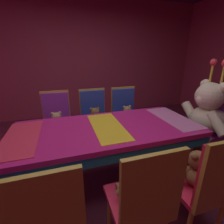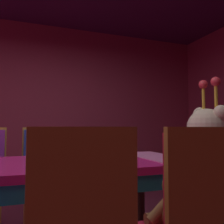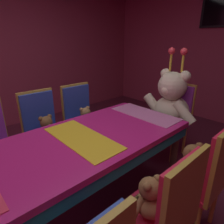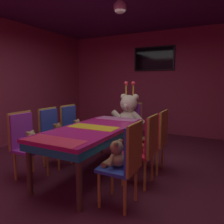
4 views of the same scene
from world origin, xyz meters
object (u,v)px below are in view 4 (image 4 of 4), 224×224
Objects in this scene: chair_right_0 at (128,157)px; wall_tv at (154,59)px; teddy_left_0 at (31,141)px; teddy_left_2 at (77,127)px; chair_left_2 at (71,125)px; teddy_left_1 at (58,133)px; pendant_light at (120,7)px; chair_left_0 at (24,138)px; chair_left_1 at (52,131)px; teddy_right_0 at (116,155)px; throne_chair at (132,120)px; king_teddy_bear at (128,114)px; teddy_right_1 at (137,143)px; teddy_right_2 at (149,134)px; banquet_table at (93,133)px; chair_right_1 at (147,144)px; chair_right_2 at (158,135)px.

wall_tv is (-0.82, 3.69, 1.45)m from chair_right_0.
teddy_left_0 reaches higher than teddy_left_2.
teddy_left_1 is at bearing -76.21° from chair_left_2.
pendant_light is at bearing -6.61° from chair_left_2.
chair_left_0 is 1.08m from chair_left_2.
chair_left_1 is 3.34× the size of teddy_left_1.
wall_tv is (-0.68, 3.69, 1.46)m from teddy_right_0.
teddy_left_2 is at bearing -34.37° from throne_chair.
chair_right_0 is 2.98× the size of teddy_right_0.
teddy_right_0 is 2.07m from king_teddy_bear.
chair_left_1 is 2.98× the size of teddy_right_0.
teddy_right_1 is 0.54m from teddy_right_2.
pendant_light reaches higher than king_teddy_bear.
chair_left_2 is at bearing -18.62° from teddy_right_1.
chair_right_0 is (1.52, -1.11, 0.03)m from teddy_left_2.
teddy_right_2 reaches higher than teddy_left_0.
teddy_right_2 is (0.04, 1.13, -0.00)m from teddy_right_0.
wall_tv is at bearing -79.59° from teddy_right_0.
teddy_left_0 is at bearing -101.07° from wall_tv.
pendant_light reaches higher than teddy_right_1.
teddy_left_1 is 0.30× the size of king_teddy_bear.
chair_right_0 is 0.61m from teddy_right_1.
wall_tv is at bearing 95.27° from pendant_light.
throne_chair is at bearing -72.31° from teddy_right_0.
banquet_table is at bearing -32.41° from chair_left_2.
teddy_left_1 is 1.51m from teddy_right_0.
chair_right_0 is (1.67, -0.59, 0.00)m from chair_left_1.
chair_left_2 is at bearing 88.31° from chair_left_1.
teddy_left_0 is at bearing -135.25° from pendant_light.
chair_right_1 is at bearing -18.60° from teddy_left_2.
teddy_left_0 is 0.84× the size of teddy_right_0.
teddy_left_1 is at bearing 0.14° from teddy_right_1.
chair_right_2 reaches higher than teddy_right_1.
king_teddy_bear is (0.00, 1.37, 0.12)m from banquet_table.
king_teddy_bear reaches higher than teddy_right_1.
throne_chair is 1.01× the size of king_teddy_bear.
teddy_right_1 is at bearing 88.72° from teddy_right_2.
chair_left_2 is 2.00m from chair_right_0.
teddy_left_0 is at bearing 37.59° from teddy_right_2.
teddy_right_2 is at bearing 0.76° from teddy_left_2.
chair_right_0 is at bearing -35.22° from banquet_table.
chair_left_2 is 3.00× the size of teddy_right_2.
banquet_table is 2.06× the size of king_teddy_bear.
teddy_right_0 is at bearing -66.50° from pendant_light.
teddy_left_2 is at bearing -39.04° from teddy_right_0.
chair_right_0 is 1.14m from teddy_right_2.
pendant_light is (-0.57, 0.99, 1.95)m from chair_right_0.
chair_right_2 is at bearing 46.33° from king_teddy_bear.
chair_right_0 is at bearing 95.53° from teddy_right_2.
pendant_light is (0.25, -1.14, 1.95)m from throne_chair.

